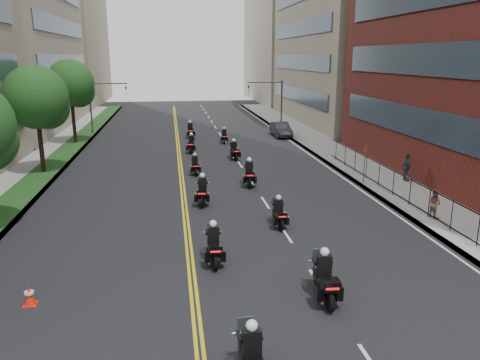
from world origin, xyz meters
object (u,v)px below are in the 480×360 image
(motorcycle_3, at_px, (279,214))
(motorcycle_8, at_px, (191,145))
(motorcycle_10, at_px, (190,131))
(pedestrian_b, at_px, (434,203))
(motorcycle_5, at_px, (249,175))
(traffic_cone, at_px, (29,296))
(motorcycle_9, at_px, (224,137))
(motorcycle_4, at_px, (202,192))
(motorcycle_2, at_px, (214,246))
(motorcycle_6, at_px, (195,166))
(motorcycle_1, at_px, (325,280))
(motorcycle_7, at_px, (234,151))
(parked_sedan, at_px, (281,129))
(pedestrian_c, at_px, (407,167))

(motorcycle_3, xyz_separation_m, motorcycle_8, (-3.43, 19.24, 0.06))
(motorcycle_10, distance_m, pedestrian_b, 29.29)
(motorcycle_5, distance_m, motorcycle_10, 19.24)
(motorcycle_8, relative_size, traffic_cone, 3.33)
(motorcycle_5, relative_size, motorcycle_9, 1.17)
(motorcycle_4, bearing_deg, motorcycle_10, 95.51)
(motorcycle_2, relative_size, motorcycle_6, 1.15)
(motorcycle_5, xyz_separation_m, motorcycle_6, (-3.34, 3.61, -0.12))
(motorcycle_4, xyz_separation_m, motorcycle_5, (3.30, 3.53, 0.02))
(motorcycle_1, xyz_separation_m, motorcycle_3, (0.08, 7.34, -0.11))
(motorcycle_7, relative_size, pedestrian_b, 1.54)
(motorcycle_1, distance_m, parked_sedan, 34.28)
(motorcycle_2, height_order, motorcycle_3, motorcycle_2)
(motorcycle_6, height_order, pedestrian_c, pedestrian_c)
(motorcycle_5, xyz_separation_m, motorcycle_10, (-2.99, 19.00, -0.01))
(motorcycle_6, distance_m, motorcycle_7, 5.67)
(motorcycle_5, distance_m, motorcycle_8, 11.96)
(motorcycle_1, height_order, traffic_cone, motorcycle_1)
(motorcycle_6, height_order, traffic_cone, motorcycle_6)
(motorcycle_5, relative_size, motorcycle_6, 1.20)
(motorcycle_9, xyz_separation_m, motorcycle_10, (-3.14, 3.35, 0.10))
(motorcycle_5, bearing_deg, motorcycle_7, 95.39)
(motorcycle_5, bearing_deg, motorcycle_8, 111.85)
(motorcycle_9, height_order, pedestrian_c, pedestrian_c)
(motorcycle_8, bearing_deg, motorcycle_9, 58.12)
(motorcycle_1, bearing_deg, motorcycle_3, 93.84)
(motorcycle_2, relative_size, motorcycle_8, 1.02)
(motorcycle_1, height_order, motorcycle_9, motorcycle_1)
(motorcycle_4, height_order, motorcycle_5, motorcycle_5)
(motorcycle_4, bearing_deg, motorcycle_3, -43.89)
(motorcycle_9, relative_size, pedestrian_b, 1.42)
(motorcycle_3, bearing_deg, pedestrian_b, -0.69)
(motorcycle_1, bearing_deg, motorcycle_7, 94.48)
(motorcycle_2, distance_m, parked_sedan, 31.68)
(motorcycle_6, xyz_separation_m, pedestrian_b, (11.63, -11.63, 0.29))
(motorcycle_8, bearing_deg, motorcycle_4, -82.81)
(pedestrian_c, distance_m, traffic_cone, 24.16)
(motorcycle_4, relative_size, pedestrian_b, 1.62)
(motorcycle_2, bearing_deg, motorcycle_5, 74.24)
(motorcycle_4, relative_size, pedestrian_c, 1.31)
(parked_sedan, relative_size, traffic_cone, 6.40)
(motorcycle_7, height_order, pedestrian_b, motorcycle_7)
(motorcycle_7, bearing_deg, parked_sedan, 54.38)
(motorcycle_1, xyz_separation_m, motorcycle_2, (-3.51, 3.59, -0.04))
(motorcycle_3, height_order, motorcycle_8, motorcycle_8)
(motorcycle_10, bearing_deg, motorcycle_1, -86.21)
(motorcycle_8, bearing_deg, motorcycle_5, -66.85)
(motorcycle_4, relative_size, motorcycle_9, 1.14)
(motorcycle_5, distance_m, pedestrian_b, 11.54)
(pedestrian_b, distance_m, traffic_cone, 19.16)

